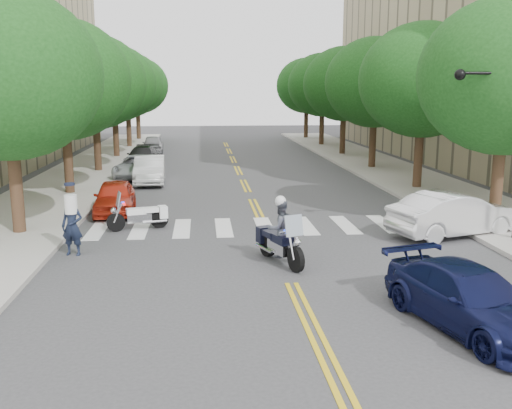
{
  "coord_description": "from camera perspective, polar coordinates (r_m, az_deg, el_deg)",
  "views": [
    {
      "loc": [
        -2.32,
        -14.34,
        5.05
      ],
      "look_at": [
        -0.54,
        4.32,
        1.3
      ],
      "focal_mm": 40.0,
      "sensor_mm": 36.0,
      "label": 1
    }
  ],
  "objects": [
    {
      "name": "sidewalk_left",
      "position": [
        37.37,
        -16.51,
        3.2
      ],
      "size": [
        5.0,
        60.0,
        0.15
      ],
      "primitive_type": "cube",
      "color": "#9E9991",
      "rests_on": "ground"
    },
    {
      "name": "tree_r_3",
      "position": [
        45.71,
        8.81,
        11.82
      ],
      "size": [
        6.4,
        6.4,
        8.45
      ],
      "color": "#382316",
      "rests_on": "ground"
    },
    {
      "name": "motorcycle_parked",
      "position": [
        21.49,
        -11.22,
        -1.1
      ],
      "size": [
        2.22,
        0.95,
        1.46
      ],
      "rotation": [
        0.0,
        0.0,
        1.85
      ],
      "color": "black",
      "rests_on": "ground"
    },
    {
      "name": "parked_car_c",
      "position": [
        34.33,
        -11.81,
        3.73
      ],
      "size": [
        2.65,
        4.92,
        1.31
      ],
      "primitive_type": "imported",
      "rotation": [
        0.0,
        0.0,
        -0.1
      ],
      "color": "silver",
      "rests_on": "ground"
    },
    {
      "name": "traffic_signal_pole",
      "position": [
        20.51,
        24.03,
        6.63
      ],
      "size": [
        2.82,
        0.42,
        6.0
      ],
      "color": "black",
      "rests_on": "ground"
    },
    {
      "name": "tree_r_2",
      "position": [
        38.0,
        11.81,
        11.85
      ],
      "size": [
        6.4,
        6.4,
        8.45
      ],
      "color": "#382316",
      "rests_on": "ground"
    },
    {
      "name": "motorcycle_police",
      "position": [
        16.91,
        2.34,
        -2.88
      ],
      "size": [
        1.2,
        2.42,
        2.05
      ],
      "rotation": [
        0.0,
        0.0,
        3.5
      ],
      "color": "black",
      "rests_on": "ground"
    },
    {
      "name": "parked_car_a",
      "position": [
        24.51,
        -13.93,
        0.72
      ],
      "size": [
        1.91,
        4.13,
        1.37
      ],
      "primitive_type": "imported",
      "rotation": [
        0.0,
        0.0,
        0.07
      ],
      "color": "#B22612",
      "rests_on": "ground"
    },
    {
      "name": "parked_car_d",
      "position": [
        39.29,
        -11.28,
        4.71
      ],
      "size": [
        2.28,
        4.8,
        1.35
      ],
      "primitive_type": "imported",
      "rotation": [
        0.0,
        0.0,
        -0.08
      ],
      "color": "black",
      "rests_on": "ground"
    },
    {
      "name": "tree_r_4",
      "position": [
        53.51,
        6.67,
        11.79
      ],
      "size": [
        6.4,
        6.4,
        8.45
      ],
      "color": "#382316",
      "rests_on": "ground"
    },
    {
      "name": "tree_l_4",
      "position": [
        52.74,
        -12.78,
        11.59
      ],
      "size": [
        6.4,
        6.4,
        8.45
      ],
      "color": "#382316",
      "rests_on": "ground"
    },
    {
      "name": "tree_l_1",
      "position": [
        29.07,
        -18.75,
        11.73
      ],
      "size": [
        6.4,
        6.4,
        8.45
      ],
      "color": "#382316",
      "rests_on": "ground"
    },
    {
      "name": "tree_r_0",
      "position": [
        23.18,
        23.72,
        11.63
      ],
      "size": [
        6.4,
        6.4,
        8.45
      ],
      "color": "#382316",
      "rests_on": "ground"
    },
    {
      "name": "tree_l_3",
      "position": [
        44.81,
        -14.07,
        11.63
      ],
      "size": [
        6.4,
        6.4,
        8.45
      ],
      "color": "#382316",
      "rests_on": "ground"
    },
    {
      "name": "convertible",
      "position": [
        21.23,
        19.21,
        -0.91
      ],
      "size": [
        5.06,
        2.99,
        1.57
      ],
      "primitive_type": "imported",
      "rotation": [
        0.0,
        0.0,
        1.87
      ],
      "color": "silver",
      "rests_on": "ground"
    },
    {
      "name": "tree_r_5",
      "position": [
        61.36,
        5.09,
        11.75
      ],
      "size": [
        6.4,
        6.4,
        8.45
      ],
      "color": "#382316",
      "rests_on": "ground"
    },
    {
      "name": "tree_l_2",
      "position": [
        36.91,
        -15.91,
        11.68
      ],
      "size": [
        6.4,
        6.4,
        8.45
      ],
      "color": "#382316",
      "rests_on": "ground"
    },
    {
      "name": "tree_r_1",
      "position": [
        30.44,
        16.32,
        11.82
      ],
      "size": [
        6.4,
        6.4,
        8.45
      ],
      "color": "#382316",
      "rests_on": "ground"
    },
    {
      "name": "tree_l_0",
      "position": [
        21.35,
        -23.65,
        11.74
      ],
      "size": [
        6.4,
        6.4,
        8.45
      ],
      "color": "#382316",
      "rests_on": "ground"
    },
    {
      "name": "tree_l_5",
      "position": [
        60.69,
        -11.83,
        11.56
      ],
      "size": [
        6.4,
        6.4,
        8.45
      ],
      "color": "#382316",
      "rests_on": "ground"
    },
    {
      "name": "sedan_blue",
      "position": [
        13.24,
        20.55,
        -8.8
      ],
      "size": [
        2.96,
        4.89,
        1.33
      ],
      "primitive_type": "imported",
      "rotation": [
        0.0,
        0.0,
        0.26
      ],
      "color": "#0D1137",
      "rests_on": "ground"
    },
    {
      "name": "ground",
      "position": [
        15.38,
        3.55,
        -7.88
      ],
      "size": [
        140.0,
        140.0,
        0.0
      ],
      "primitive_type": "plane",
      "color": "#38383A",
      "rests_on": "ground"
    },
    {
      "name": "parked_car_b",
      "position": [
        32.1,
        -10.58,
        3.44
      ],
      "size": [
        1.81,
        4.65,
        1.51
      ],
      "primitive_type": "imported",
      "rotation": [
        0.0,
        0.0,
        0.05
      ],
      "color": "silver",
      "rests_on": "ground"
    },
    {
      "name": "parked_car_e",
      "position": [
        47.91,
        -10.26,
        5.94
      ],
      "size": [
        1.89,
        4.23,
        1.41
      ],
      "primitive_type": "imported",
      "rotation": [
        0.0,
        0.0,
        0.06
      ],
      "color": "gray",
      "rests_on": "ground"
    },
    {
      "name": "sidewalk_right",
      "position": [
        38.53,
        12.48,
        3.63
      ],
      "size": [
        5.0,
        60.0,
        0.15
      ],
      "primitive_type": "cube",
      "color": "#9E9991",
      "rests_on": "ground"
    },
    {
      "name": "officer_standing",
      "position": [
        18.58,
        -17.9,
        -2.09
      ],
      "size": [
        0.74,
        0.56,
        1.84
      ],
      "primitive_type": "imported",
      "rotation": [
        0.0,
        0.0,
        -0.2
      ],
      "color": "black",
      "rests_on": "ground"
    }
  ]
}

